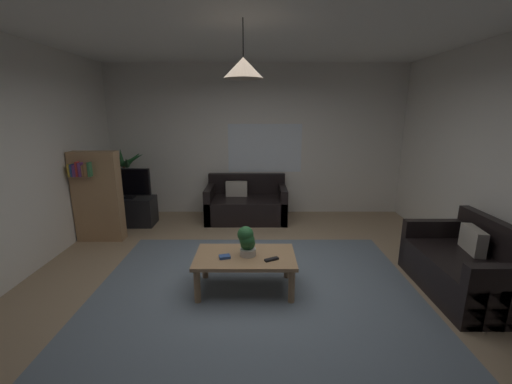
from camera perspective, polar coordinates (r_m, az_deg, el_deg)
floor at (r=3.97m, az=-0.00°, el=-16.09°), size 5.62×5.66×0.02m
rug at (r=3.80m, az=-0.01°, el=-17.42°), size 3.66×3.11×0.01m
wall_back at (r=6.32m, az=0.02°, el=8.95°), size 5.74×0.06×2.84m
ceiling at (r=3.54m, az=-0.00°, el=28.14°), size 5.62×5.66×0.02m
window_pane at (r=6.30m, az=1.58°, el=7.71°), size 1.41×0.01×0.92m
couch_under_window at (r=6.04m, az=-1.72°, el=-2.34°), size 1.46×0.82×0.82m
couch_right_side at (r=4.37m, az=33.07°, el=-11.36°), size 0.82×1.36×0.82m
coffee_table at (r=3.72m, az=-1.94°, el=-11.93°), size 1.12×0.65×0.42m
book_on_table_0 at (r=3.64m, az=-5.53°, el=-11.27°), size 0.14×0.11×0.03m
remote_on_table_0 at (r=3.58m, az=2.74°, el=-11.74°), size 0.16×0.12×0.02m
potted_plant_on_table at (r=3.62m, az=-1.63°, el=-8.55°), size 0.21×0.20×0.34m
tv_stand at (r=6.21m, az=-21.38°, el=-3.14°), size 0.90×0.44×0.50m
tv at (r=6.06m, az=-21.89°, el=1.49°), size 0.84×0.16×0.52m
potted_palm_corner at (r=6.53m, az=-21.88°, el=0.99°), size 0.86×0.88×1.38m
bookshelf_corner at (r=5.55m, az=-26.14°, el=-0.59°), size 0.70×0.31×1.40m
pendant_lamp at (r=3.37m, az=-2.25°, el=21.00°), size 0.40×0.40×0.54m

